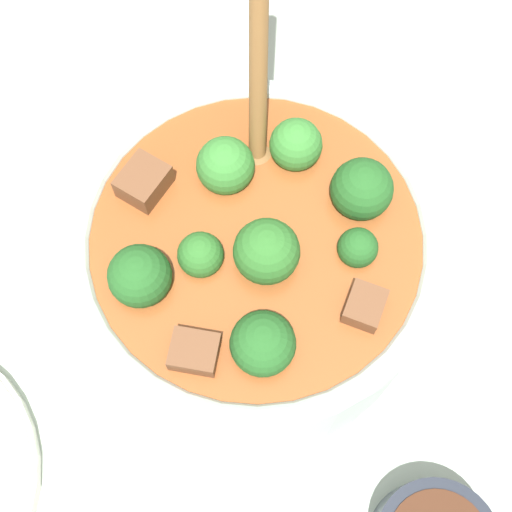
# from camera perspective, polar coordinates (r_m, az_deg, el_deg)

# --- Properties ---
(ground_plane) EXTENTS (4.00, 4.00, 0.00)m
(ground_plane) POSITION_cam_1_polar(r_m,az_deg,el_deg) (0.55, 0.00, -2.74)
(ground_plane) COLOR #ADBCAD
(stew_bowl) EXTENTS (0.25, 0.28, 0.29)m
(stew_bowl) POSITION_cam_1_polar(r_m,az_deg,el_deg) (0.50, 0.00, -0.29)
(stew_bowl) COLOR #B2C6BC
(stew_bowl) RESTS_ON ground_plane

